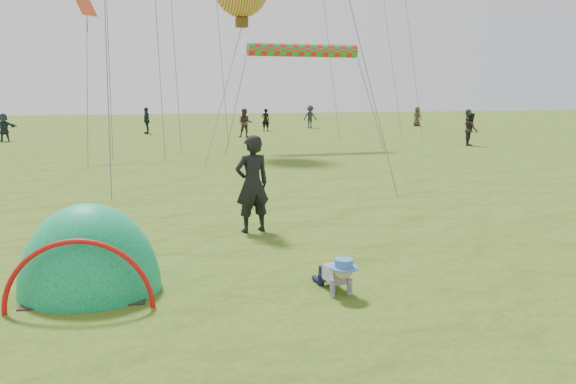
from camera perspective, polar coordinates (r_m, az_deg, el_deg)
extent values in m
plane|color=#345613|center=(7.49, 7.30, -11.59)|extent=(140.00, 140.00, 0.00)
ellipsoid|color=#037839|center=(8.47, -19.34, -9.50)|extent=(2.16, 1.86, 2.52)
imported|color=black|center=(11.13, -3.66, 0.81)|extent=(0.78, 0.59, 1.94)
imported|color=#43312A|center=(35.50, -4.38, 7.01)|extent=(1.03, 0.90, 1.79)
imported|color=#1F2933|center=(39.74, -14.17, 7.05)|extent=(0.52, 1.08, 1.78)
imported|color=#2A2C33|center=(44.76, 2.27, 7.65)|extent=(1.21, 0.76, 1.78)
imported|color=#372E24|center=(48.56, 12.99, 7.48)|extent=(0.80, 0.93, 1.61)
imported|color=#1F2B35|center=(36.27, -26.90, 5.88)|extent=(1.50, 0.53, 1.60)
imported|color=black|center=(31.25, 18.10, 6.08)|extent=(0.97, 1.05, 1.72)
imported|color=#2A3D4B|center=(42.54, 17.84, 6.94)|extent=(1.23, 1.51, 1.61)
imported|color=black|center=(41.32, -2.30, 7.33)|extent=(0.61, 0.42, 1.62)
cylinder|color=red|center=(28.24, 1.55, 14.20)|extent=(5.52, 0.64, 0.64)
plane|color=#E34D27|center=(26.96, -19.81, 17.25)|extent=(0.91, 0.91, 0.74)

